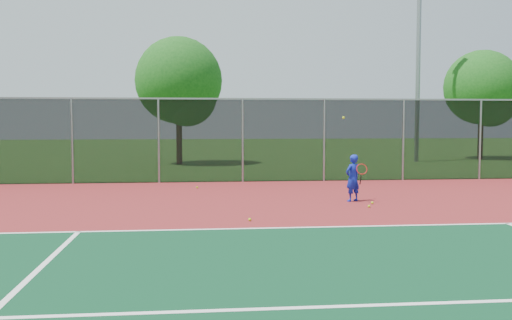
# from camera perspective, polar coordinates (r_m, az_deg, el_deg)

# --- Properties ---
(ground) EXTENTS (120.00, 120.00, 0.00)m
(ground) POSITION_cam_1_polar(r_m,az_deg,el_deg) (9.96, 22.32, -9.37)
(ground) COLOR #2B5F1B
(ground) RESTS_ON ground
(court_apron) EXTENTS (30.00, 20.00, 0.02)m
(court_apron) POSITION_cam_1_polar(r_m,az_deg,el_deg) (11.71, 17.66, -7.22)
(court_apron) COLOR maroon
(court_apron) RESTS_ON ground
(fence_back) EXTENTS (30.00, 0.06, 3.03)m
(fence_back) POSITION_cam_1_polar(r_m,az_deg,el_deg) (21.05, 6.83, 2.10)
(fence_back) COLOR black
(fence_back) RESTS_ON court_apron
(tennis_player) EXTENTS (0.59, 0.66, 2.34)m
(tennis_player) POSITION_cam_1_polar(r_m,az_deg,el_deg) (15.87, 9.65, -1.76)
(tennis_player) COLOR #1222A9
(tennis_player) RESTS_ON court_apron
(practice_ball_0) EXTENTS (0.07, 0.07, 0.07)m
(practice_ball_0) POSITION_cam_1_polar(r_m,az_deg,el_deg) (14.89, 11.24, -4.56)
(practice_ball_0) COLOR #AECA17
(practice_ball_0) RESTS_ON court_apron
(practice_ball_1) EXTENTS (0.07, 0.07, 0.07)m
(practice_ball_1) POSITION_cam_1_polar(r_m,az_deg,el_deg) (18.76, -5.91, -2.74)
(practice_ball_1) COLOR #AECA17
(practice_ball_1) RESTS_ON court_apron
(practice_ball_2) EXTENTS (0.07, 0.07, 0.07)m
(practice_ball_2) POSITION_cam_1_polar(r_m,az_deg,el_deg) (12.68, -0.63, -5.97)
(practice_ball_2) COLOR #AECA17
(practice_ball_2) RESTS_ON court_apron
(practice_ball_4) EXTENTS (0.07, 0.07, 0.07)m
(practice_ball_4) POSITION_cam_1_polar(r_m,az_deg,el_deg) (15.53, 11.55, -4.21)
(practice_ball_4) COLOR #AECA17
(practice_ball_4) RESTS_ON court_apron
(floodlight_n) EXTENTS (0.90, 0.40, 11.77)m
(floodlight_n) POSITION_cam_1_polar(r_m,az_deg,el_deg) (32.40, 15.95, 11.66)
(floodlight_n) COLOR gray
(floodlight_n) RESTS_ON ground
(tree_back_left) EXTENTS (4.41, 4.41, 6.47)m
(tree_back_left) POSITION_cam_1_polar(r_m,az_deg,el_deg) (29.32, -7.55, 7.51)
(tree_back_left) COLOR #3B2215
(tree_back_left) RESTS_ON ground
(tree_back_mid) EXTENTS (4.27, 4.27, 6.28)m
(tree_back_mid) POSITION_cam_1_polar(r_m,az_deg,el_deg) (35.45, 21.83, 6.44)
(tree_back_mid) COLOR #3B2215
(tree_back_mid) RESTS_ON ground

